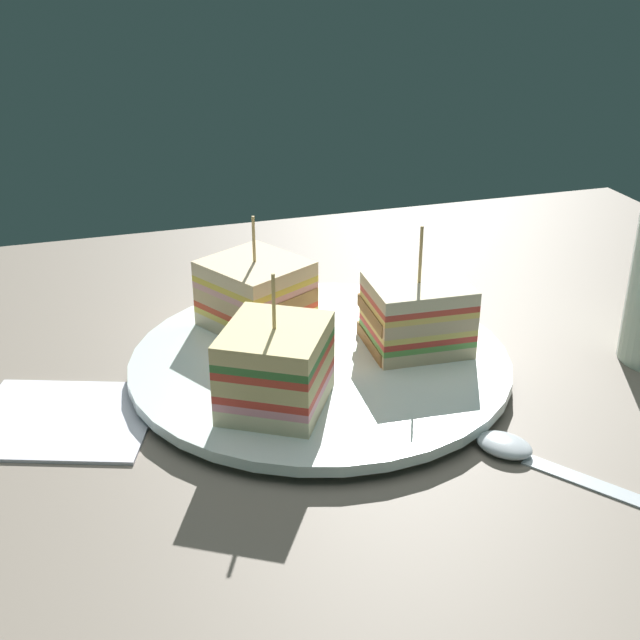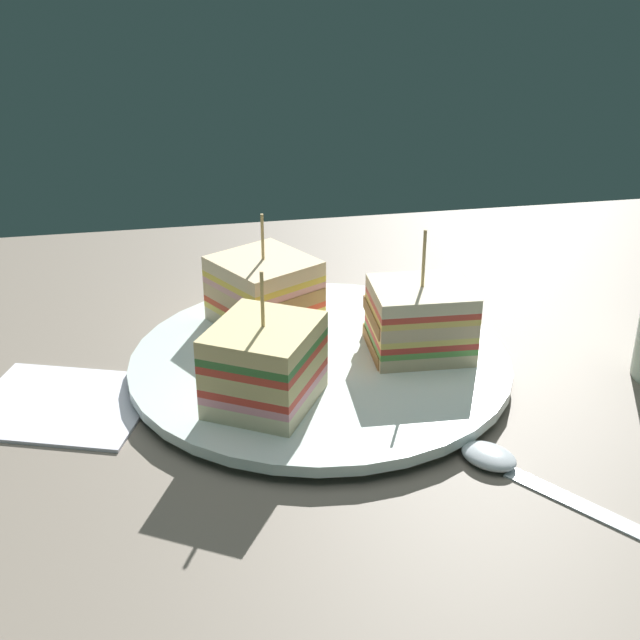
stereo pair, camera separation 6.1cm
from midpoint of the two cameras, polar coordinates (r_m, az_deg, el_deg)
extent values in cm
cube|color=slate|center=(63.90, -2.76, -4.39)|extent=(99.04, 71.75, 1.80)
cylinder|color=silver|center=(63.30, -2.78, -3.43)|extent=(17.51, 17.51, 0.64)
cylinder|color=white|center=(62.96, -2.80, -2.86)|extent=(28.24, 28.24, 0.79)
cube|color=beige|center=(67.87, -6.90, 0.07)|extent=(9.45, 9.60, 1.12)
cube|color=#9E7242|center=(65.41, -4.92, -0.85)|extent=(5.98, 3.49, 1.12)
cube|color=#F5D254|center=(67.52, -6.93, 0.69)|extent=(9.45, 9.60, 0.51)
cube|color=#DE4427|center=(67.31, -6.96, 1.09)|extent=(9.45, 9.60, 0.51)
cube|color=#E0B681|center=(66.99, -6.99, 1.72)|extent=(9.45, 9.60, 1.12)
cube|color=#B2844C|center=(64.50, -4.99, 0.86)|extent=(5.98, 3.49, 1.12)
cube|color=#E89F99|center=(66.67, -7.03, 2.37)|extent=(9.45, 9.60, 0.51)
cube|color=yellow|center=(66.47, -7.05, 2.77)|extent=(9.45, 9.60, 0.51)
cube|color=beige|center=(66.16, -7.09, 3.43)|extent=(9.45, 9.60, 1.12)
cylinder|color=tan|center=(65.31, -7.20, 5.38)|extent=(0.24, 0.24, 3.68)
cube|color=beige|center=(56.72, -6.10, -5.27)|extent=(9.14, 9.44, 1.16)
cube|color=#B2844C|center=(59.60, -4.98, -3.60)|extent=(5.49, 3.44, 1.16)
cube|color=pink|center=(56.29, -6.14, -4.53)|extent=(9.14, 9.44, 0.55)
cube|color=red|center=(56.02, -6.16, -4.04)|extent=(9.14, 9.44, 0.55)
cube|color=#DDC682|center=(55.61, -6.20, -3.28)|extent=(9.14, 9.44, 1.16)
cube|color=#B2844C|center=(58.55, -5.06, -1.68)|extent=(5.49, 3.44, 1.16)
cube|color=#D7412E|center=(55.21, -6.24, -2.50)|extent=(9.14, 9.44, 0.55)
cube|color=#3C7C3A|center=(54.96, -6.27, -2.00)|extent=(9.14, 9.44, 0.55)
cube|color=#E4CC89|center=(54.58, -6.31, -1.20)|extent=(9.14, 9.44, 1.16)
cylinder|color=tan|center=(53.52, -6.44, 1.17)|extent=(0.24, 0.24, 3.80)
cube|color=beige|center=(64.11, 3.79, -1.44)|extent=(7.51, 6.55, 0.99)
cube|color=#9E7242|center=(63.21, 0.74, -1.80)|extent=(0.60, 6.08, 0.99)
cube|color=#60A54A|center=(63.79, 3.81, -0.86)|extent=(7.51, 6.55, 0.47)
cube|color=#D53D33|center=(63.59, 3.82, -0.49)|extent=(7.51, 6.55, 0.47)
cube|color=#EED065|center=(63.38, 3.83, -0.11)|extent=(7.51, 6.55, 0.47)
cube|color=beige|center=(63.08, 3.85, 0.49)|extent=(7.51, 6.55, 0.99)
cube|color=#9E7242|center=(62.15, 0.75, 0.15)|extent=(0.60, 6.08, 0.99)
cube|color=#EDC65F|center=(62.78, 3.87, 1.09)|extent=(7.51, 6.55, 0.47)
cube|color=#D24132|center=(62.59, 3.88, 1.48)|extent=(7.51, 6.55, 0.47)
cube|color=beige|center=(62.30, 3.90, 2.09)|extent=(7.51, 6.55, 0.99)
cylinder|color=tan|center=(61.30, 3.97, 4.38)|extent=(0.24, 0.24, 4.34)
cube|color=silver|center=(53.02, 15.96, -11.10)|extent=(7.46, 9.68, 0.25)
ellipsoid|color=silver|center=(54.97, 9.21, -8.43)|extent=(4.33, 4.56, 1.00)
cube|color=white|center=(61.07, -19.75, -6.30)|extent=(14.67, 13.45, 0.50)
camera|label=1|loc=(0.03, -92.86, -1.36)|focal=47.41mm
camera|label=2|loc=(0.03, 87.14, 1.36)|focal=47.41mm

